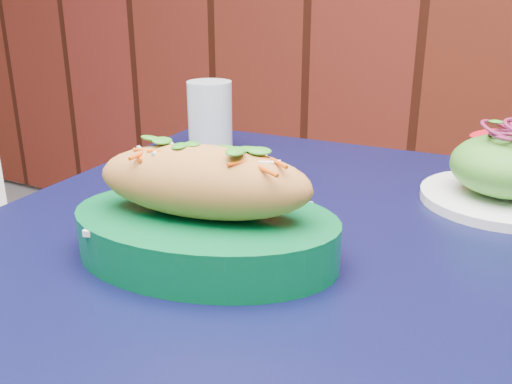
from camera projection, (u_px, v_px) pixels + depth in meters
The scene contains 4 objects.
cafe_table at pixel (321, 313), 0.64m from camera, with size 0.86×0.86×0.75m.
banh_mi_basket at pixel (205, 214), 0.56m from camera, with size 0.30×0.23×0.12m.
salad_plate at pixel (506, 172), 0.71m from camera, with size 0.20×0.20×0.11m.
water_glass at pixel (210, 118), 0.92m from camera, with size 0.07×0.07×0.12m, color silver.
Camera 1 is at (0.45, 1.11, 1.01)m, focal length 40.00 mm.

